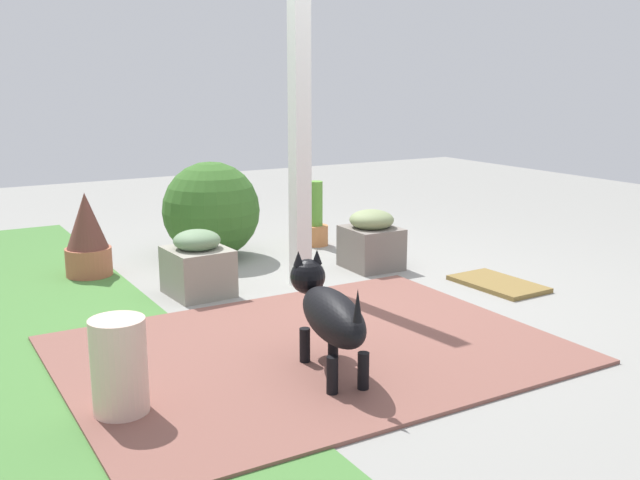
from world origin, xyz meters
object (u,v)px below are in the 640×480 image
at_px(stone_planter_nearest, 371,240).
at_px(ceramic_urn, 119,368).
at_px(round_shrub, 211,210).
at_px(stone_planter_mid, 198,265).
at_px(porch_pillar, 300,120).
at_px(doormat, 498,284).
at_px(dog, 329,312).
at_px(terracotta_pot_spiky, 87,237).
at_px(terracotta_pot_tall, 316,223).

height_order(stone_planter_nearest, ceramic_urn, stone_planter_nearest).
bearing_deg(round_shrub, stone_planter_mid, 152.47).
relative_size(porch_pillar, round_shrub, 2.96).
bearing_deg(doormat, dog, 111.54).
bearing_deg(ceramic_urn, terracotta_pot_spiky, -10.33).
distance_m(round_shrub, terracotta_pot_tall, 0.91).
xyz_separation_m(porch_pillar, doormat, (-0.68, -1.12, -1.07)).
distance_m(terracotta_pot_spiky, ceramic_urn, 2.29).
bearing_deg(stone_planter_mid, dog, -178.08).
bearing_deg(ceramic_urn, doormat, -76.96).
bearing_deg(doormat, stone_planter_mid, 64.98).
relative_size(terracotta_pot_spiky, ceramic_urn, 1.41).
bearing_deg(stone_planter_mid, round_shrub, -27.53).
bearing_deg(terracotta_pot_tall, porch_pillar, 144.88).
xyz_separation_m(terracotta_pot_spiky, ceramic_urn, (-2.26, 0.41, -0.07)).
bearing_deg(doormat, porch_pillar, 58.89).
relative_size(round_shrub, dog, 0.96).
xyz_separation_m(round_shrub, terracotta_pot_spiky, (-0.06, 0.94, -0.09)).
bearing_deg(stone_planter_mid, doormat, -115.02).
xyz_separation_m(stone_planter_mid, ceramic_urn, (-1.45, 0.90, 0.01)).
height_order(porch_pillar, terracotta_pot_tall, porch_pillar).
relative_size(porch_pillar, doormat, 3.57).
bearing_deg(terracotta_pot_spiky, round_shrub, -86.32).
bearing_deg(round_shrub, ceramic_urn, 149.73).
distance_m(terracotta_pot_tall, ceramic_urn, 3.19).
relative_size(stone_planter_mid, round_shrub, 0.57).
relative_size(terracotta_pot_spiky, doormat, 0.96).
distance_m(stone_planter_mid, terracotta_pot_tall, 1.58).
height_order(dog, ceramic_urn, dog).
relative_size(ceramic_urn, doormat, 0.68).
xyz_separation_m(porch_pillar, terracotta_pot_spiky, (0.96, 1.14, -0.81)).
bearing_deg(round_shrub, doormat, -142.10).
bearing_deg(terracotta_pot_spiky, doormat, -125.89).
xyz_separation_m(terracotta_pot_tall, dog, (-2.34, 1.29, 0.12)).
bearing_deg(round_shrub, dog, 170.39).
bearing_deg(porch_pillar, terracotta_pot_tall, -35.12).
distance_m(stone_planter_nearest, dog, 1.97).
height_order(porch_pillar, round_shrub, porch_pillar).
xyz_separation_m(porch_pillar, ceramic_urn, (-1.29, 1.55, -0.88)).
relative_size(porch_pillar, dog, 2.85).
distance_m(dog, doormat, 1.88).
height_order(stone_planter_mid, round_shrub, round_shrub).
height_order(stone_planter_nearest, terracotta_pot_tall, terracotta_pot_tall).
distance_m(porch_pillar, dog, 1.68).
distance_m(porch_pillar, doormat, 1.69).
xyz_separation_m(terracotta_pot_spiky, dog, (-2.32, -0.54, 0.03)).
bearing_deg(stone_planter_mid, porch_pillar, -103.11).
xyz_separation_m(dog, ceramic_urn, (0.06, 0.95, -0.10)).
relative_size(stone_planter_nearest, dog, 0.56).
height_order(round_shrub, doormat, round_shrub).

